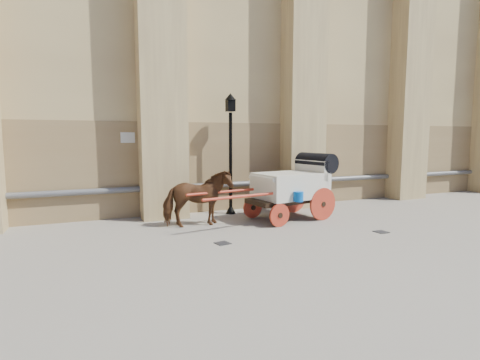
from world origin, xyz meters
name	(u,v)px	position (x,y,z in m)	size (l,w,h in m)	color
ground	(237,244)	(0.00, 0.00, 0.00)	(90.00, 90.00, 0.00)	#71685D
horse	(198,199)	(-0.36, 2.05, 0.80)	(0.86, 1.89, 1.59)	brown
carriage	(294,184)	(2.71, 1.96, 1.09)	(4.73, 1.94, 2.01)	black
street_lamp	(231,150)	(1.15, 3.38, 2.09)	(0.37, 0.37, 3.91)	black
drain_grate_near	(223,243)	(-0.30, 0.15, 0.01)	(0.32, 0.32, 0.01)	black
drain_grate_far	(381,232)	(3.96, -0.46, 0.01)	(0.32, 0.32, 0.01)	black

